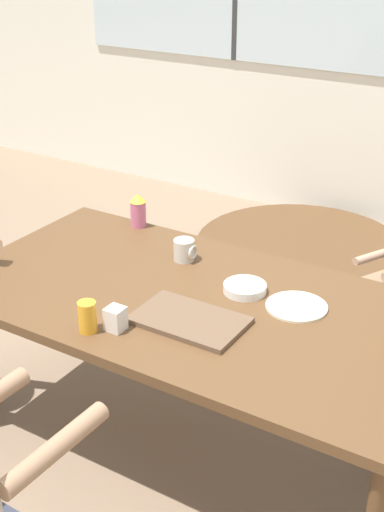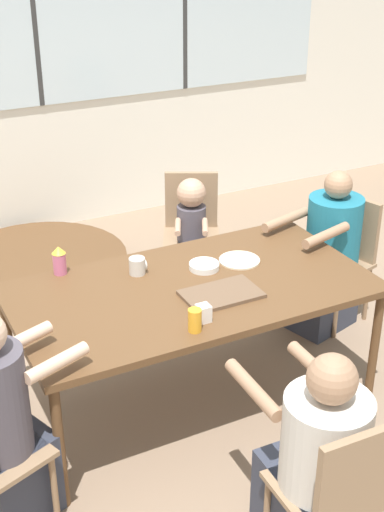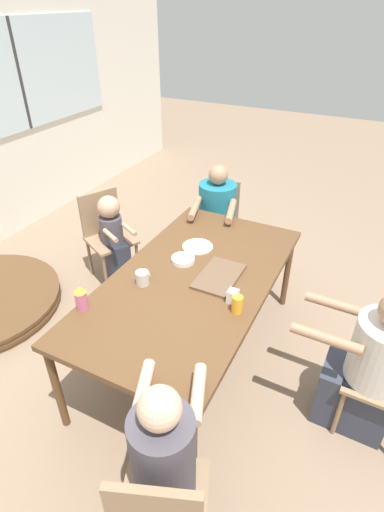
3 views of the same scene
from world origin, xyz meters
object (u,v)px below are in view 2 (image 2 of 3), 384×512
person_man_blue_shirt (327,260)px  milk_carton_small (203,313)px  person_toddler (191,240)px  juice_glass (195,320)px  person_man_teal_shirt (6,431)px  bowl_white_shallow (204,266)px  chair_for_toddler (191,222)px  person_woman_green_shirt (316,470)px  chair_for_woman_green_shirt (342,490)px  coffee_mug (138,266)px  sippy_cup (59,260)px  folded_table_stack (38,264)px  chair_for_man_blue_shirt (344,249)px

person_man_blue_shirt → milk_carton_small: 1.46m
person_toddler → juice_glass: 1.70m
person_man_teal_shirt → bowl_white_shallow: size_ratio=6.54×
chair_for_toddler → person_woman_green_shirt: person_woman_green_shirt is taller
chair_for_woman_green_shirt → person_toddler: person_toddler is taller
coffee_mug → juice_glass: 0.66m
person_man_teal_shirt → milk_carton_small: bearing=74.3°
person_man_blue_shirt → person_man_teal_shirt: (-2.29, -0.76, 0.03)m
coffee_mug → sippy_cup: 0.43m
person_woman_green_shirt → milk_carton_small: 0.92m
person_toddler → juice_glass: bearing=90.4°
person_toddler → coffee_mug: bearing=74.4°
juice_glass → person_man_teal_shirt: bearing=-178.0°
milk_carton_small → folded_table_stack: (-0.24, 2.27, -0.71)m
chair_for_man_blue_shirt → coffee_mug: 1.55m
person_man_blue_shirt → coffee_mug: person_man_blue_shirt is taller
chair_for_woman_green_shirt → coffee_mug: size_ratio=8.88×
chair_for_toddler → person_toddler: (-0.07, -0.14, -0.07)m
person_woman_green_shirt → coffee_mug: 1.51m
folded_table_stack → juice_glass: bearing=-85.9°
chair_for_man_blue_shirt → milk_carton_small: bearing=100.7°
person_toddler → bowl_white_shallow: (-0.40, -0.94, 0.31)m
person_man_teal_shirt → person_toddler: 2.26m
sippy_cup → bowl_white_shallow: (0.73, -0.31, -0.07)m
chair_for_toddler → person_man_teal_shirt: person_man_teal_shirt is taller
chair_for_man_blue_shirt → chair_for_toddler: (-0.70, 0.86, 0.00)m
person_woman_green_shirt → juice_glass: bearing=102.6°
chair_for_toddler → person_man_teal_shirt: size_ratio=0.76×
chair_for_woman_green_shirt → coffee_mug: (-0.17, 1.64, 0.28)m
person_woman_green_shirt → bowl_white_shallow: size_ratio=6.17×
person_man_teal_shirt → folded_table_stack: person_man_teal_shirt is taller
person_man_teal_shirt → folded_table_stack: size_ratio=0.81×
person_woman_green_shirt → coffee_mug: bearing=98.1°
bowl_white_shallow → folded_table_stack: 1.97m
milk_carton_small → person_woman_green_shirt: bearing=-84.8°
chair_for_woman_green_shirt → sippy_cup: 1.94m
chair_for_man_blue_shirt → person_man_blue_shirt: size_ratio=0.78×
chair_for_toddler → milk_carton_small: bearing=91.8°
person_woman_green_shirt → milk_carton_small: bearing=96.7°
person_woman_green_shirt → person_toddler: person_woman_green_shirt is taller
milk_carton_small → sippy_cup: bearing=120.6°
person_woman_green_shirt → coffee_mug: size_ratio=10.97×
person_man_blue_shirt → person_man_teal_shirt: 2.41m
person_man_blue_shirt → sippy_cup: person_man_blue_shirt is taller
person_man_blue_shirt → bowl_white_shallow: bearing=84.2°
person_man_blue_shirt → bowl_white_shallow: person_man_blue_shirt is taller
coffee_mug → chair_for_man_blue_shirt: bearing=3.9°
person_man_teal_shirt → person_toddler: size_ratio=1.26×
bowl_white_shallow → chair_for_woman_green_shirt: bearing=-97.0°
chair_for_woman_green_shirt → juice_glass: size_ratio=7.29×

